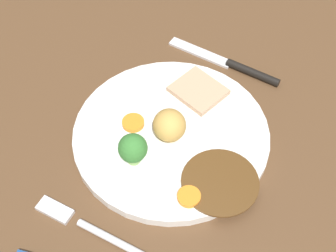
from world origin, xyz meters
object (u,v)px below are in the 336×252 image
at_px(carrot_coin_back, 133,123).
at_px(fork, 88,227).
at_px(dinner_plate, 168,134).
at_px(carrot_coin_front, 189,197).
at_px(knife, 233,65).
at_px(roast_potato_left, 166,124).
at_px(meat_slice_main, 198,91).
at_px(broccoli_floret, 133,149).

relative_size(carrot_coin_back, fork, 0.20).
height_order(dinner_plate, carrot_coin_back, carrot_coin_back).
xyz_separation_m(dinner_plate, carrot_coin_front, (-0.08, -0.07, 0.01)).
bearing_deg(carrot_coin_back, knife, -25.59).
xyz_separation_m(roast_potato_left, carrot_coin_front, (-0.08, -0.07, -0.02)).
relative_size(dinner_plate, meat_slice_main, 3.85).
distance_m(dinner_plate, meat_slice_main, 0.08).
distance_m(meat_slice_main, carrot_coin_back, 0.11).
height_order(dinner_plate, fork, dinner_plate).
xyz_separation_m(roast_potato_left, knife, (0.17, -0.03, -0.03)).
height_order(carrot_coin_front, carrot_coin_back, same).
relative_size(meat_slice_main, broccoli_floret, 1.51).
bearing_deg(broccoli_floret, fork, 174.54).
relative_size(roast_potato_left, carrot_coin_front, 1.59).
xyz_separation_m(dinner_plate, knife, (0.16, -0.03, -0.00)).
height_order(dinner_plate, broccoli_floret, broccoli_floret).
distance_m(roast_potato_left, broccoli_floret, 0.06).
relative_size(carrot_coin_back, broccoli_floret, 0.66).
height_order(carrot_coin_back, fork, carrot_coin_back).
bearing_deg(carrot_coin_back, meat_slice_main, -32.88).
height_order(roast_potato_left, carrot_coin_front, roast_potato_left).
height_order(meat_slice_main, fork, meat_slice_main).
xyz_separation_m(roast_potato_left, broccoli_floret, (-0.06, 0.02, 0.00)).
xyz_separation_m(broccoli_floret, knife, (0.22, -0.05, -0.03)).
bearing_deg(carrot_coin_front, roast_potato_left, 40.35).
bearing_deg(fork, carrot_coin_front, -136.34).
bearing_deg(broccoli_floret, roast_potato_left, -20.04).
height_order(meat_slice_main, roast_potato_left, roast_potato_left).
relative_size(dinner_plate, knife, 1.42).
xyz_separation_m(carrot_coin_back, broccoli_floret, (-0.05, -0.03, 0.02)).
distance_m(roast_potato_left, carrot_coin_back, 0.05).
relative_size(dinner_plate, broccoli_floret, 5.81).
distance_m(carrot_coin_front, fork, 0.13).
bearing_deg(carrot_coin_front, fork, 130.15).
distance_m(carrot_coin_front, knife, 0.25).
bearing_deg(meat_slice_main, knife, -16.38).
bearing_deg(knife, carrot_coin_front, 103.95).
height_order(meat_slice_main, broccoli_floret, broccoli_floret).
height_order(meat_slice_main, knife, meat_slice_main).
bearing_deg(meat_slice_main, carrot_coin_back, 147.12).
relative_size(dinner_plate, carrot_coin_front, 9.17).
height_order(carrot_coin_back, broccoli_floret, broccoli_floret).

